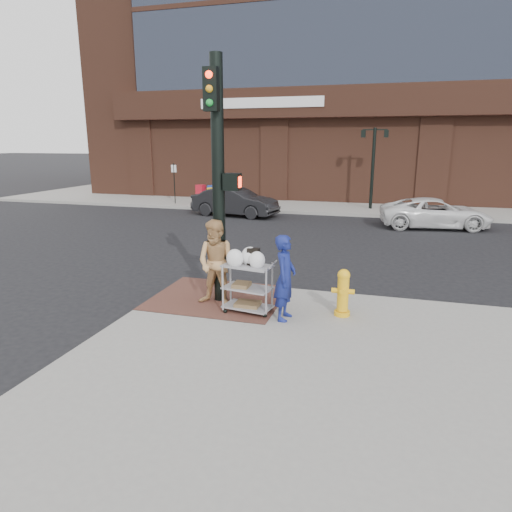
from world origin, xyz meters
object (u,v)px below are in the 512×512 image
(sedan_dark, at_px, (235,202))
(fire_hydrant, at_px, (343,292))
(lamp_post, at_px, (373,159))
(utility_cart, at_px, (248,284))
(woman_blue, at_px, (285,278))
(pedestrian_tan, at_px, (217,263))
(minivan_white, at_px, (435,213))
(traffic_signal_pole, at_px, (219,175))

(sedan_dark, xyz_separation_m, fire_hydrant, (6.32, -12.05, -0.05))
(lamp_post, relative_size, utility_cart, 3.03)
(woman_blue, bearing_deg, pedestrian_tan, 78.05)
(pedestrian_tan, bearing_deg, utility_cart, -17.35)
(pedestrian_tan, relative_size, minivan_white, 0.41)
(pedestrian_tan, height_order, fire_hydrant, pedestrian_tan)
(sedan_dark, distance_m, utility_cart, 13.18)
(fire_hydrant, bearing_deg, sedan_dark, 117.68)
(traffic_signal_pole, xyz_separation_m, fire_hydrant, (2.61, -0.16, -2.20))
(lamp_post, height_order, woman_blue, lamp_post)
(sedan_dark, xyz_separation_m, minivan_white, (8.96, -0.65, -0.07))
(pedestrian_tan, xyz_separation_m, utility_cart, (0.74, -0.25, -0.30))
(lamp_post, xyz_separation_m, minivan_white, (2.77, -3.99, -2.01))
(traffic_signal_pole, bearing_deg, utility_cart, -33.69)
(lamp_post, bearing_deg, traffic_signal_pole, -99.24)
(pedestrian_tan, distance_m, sedan_dark, 12.71)
(sedan_dark, bearing_deg, traffic_signal_pole, -153.44)
(lamp_post, distance_m, pedestrian_tan, 15.75)
(minivan_white, relative_size, utility_cart, 3.34)
(traffic_signal_pole, distance_m, pedestrian_tan, 1.80)
(pedestrian_tan, xyz_separation_m, fire_hydrant, (2.59, 0.09, -0.42))
(utility_cart, bearing_deg, sedan_dark, 109.85)
(minivan_white, bearing_deg, fire_hydrant, 158.87)
(lamp_post, distance_m, sedan_dark, 7.30)
(woman_blue, bearing_deg, lamp_post, -0.44)
(pedestrian_tan, bearing_deg, fire_hydrant, 3.65)
(traffic_signal_pole, height_order, minivan_white, traffic_signal_pole)
(woman_blue, bearing_deg, utility_cart, 82.10)
(minivan_white, height_order, fire_hydrant, minivan_white)
(lamp_post, relative_size, sedan_dark, 0.96)
(traffic_signal_pole, bearing_deg, fire_hydrant, -3.58)
(utility_cart, bearing_deg, pedestrian_tan, 160.98)
(traffic_signal_pole, relative_size, utility_cart, 3.79)
(woman_blue, relative_size, sedan_dark, 0.40)
(lamp_post, xyz_separation_m, utility_cart, (-1.72, -15.73, -1.87))
(lamp_post, height_order, sedan_dark, lamp_post)
(traffic_signal_pole, bearing_deg, pedestrian_tan, -84.97)
(utility_cart, distance_m, fire_hydrant, 1.88)
(sedan_dark, bearing_deg, utility_cart, -150.94)
(woman_blue, xyz_separation_m, fire_hydrant, (1.06, 0.49, -0.35))
(fire_hydrant, bearing_deg, traffic_signal_pole, 176.42)
(lamp_post, bearing_deg, woman_blue, -93.33)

